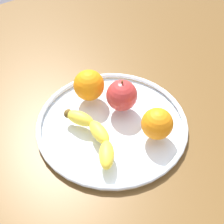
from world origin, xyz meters
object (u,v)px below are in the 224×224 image
(orange_front_left, at_px, (157,124))
(orange_front_right, at_px, (89,85))
(banana, at_px, (94,133))
(apple, at_px, (122,95))
(fruit_bowl, at_px, (112,123))

(orange_front_left, xyz_separation_m, orange_front_right, (0.20, 0.05, 0.00))
(banana, distance_m, orange_front_left, 0.14)
(apple, height_order, orange_front_left, apple)
(apple, distance_m, orange_front_left, 0.12)
(orange_front_right, bearing_deg, fruit_bowl, 177.19)
(fruit_bowl, bearing_deg, banana, 104.66)
(fruit_bowl, bearing_deg, orange_front_left, -149.94)
(apple, bearing_deg, orange_front_left, -176.65)
(banana, bearing_deg, orange_front_right, -24.97)
(banana, relative_size, orange_front_left, 2.81)
(banana, height_order, orange_front_left, orange_front_left)
(banana, relative_size, orange_front_right, 2.59)
(orange_front_left, bearing_deg, banana, 57.28)
(orange_front_left, distance_m, orange_front_right, 0.20)
(apple, xyz_separation_m, orange_front_right, (0.08, 0.04, 0.00))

